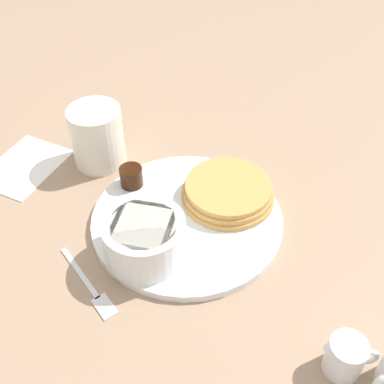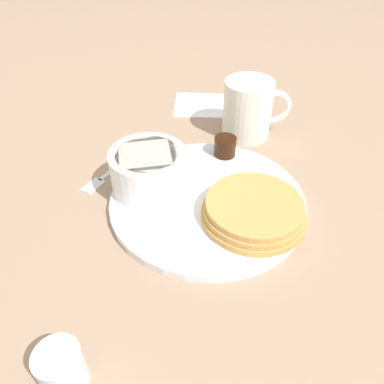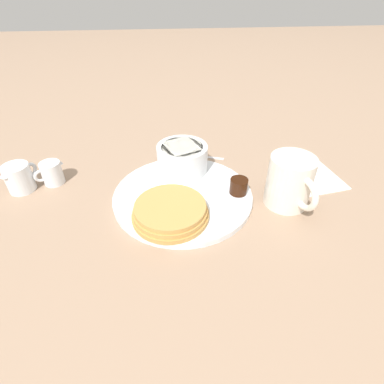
% 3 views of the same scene
% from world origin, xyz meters
% --- Properties ---
extents(ground_plane, '(4.00, 4.00, 0.00)m').
position_xyz_m(ground_plane, '(0.00, 0.00, 0.00)').
color(ground_plane, '#9E7F66').
extents(plate, '(0.28, 0.28, 0.01)m').
position_xyz_m(plate, '(0.00, 0.00, 0.01)').
color(plate, white).
rests_on(plate, ground_plane).
extents(pancake_stack, '(0.14, 0.14, 0.03)m').
position_xyz_m(pancake_stack, '(-0.07, 0.03, 0.03)').
color(pancake_stack, tan).
rests_on(pancake_stack, plate).
extents(bowl, '(0.11, 0.11, 0.06)m').
position_xyz_m(bowl, '(0.09, -0.01, 0.04)').
color(bowl, white).
rests_on(bowl, plate).
extents(syrup_cup, '(0.04, 0.04, 0.03)m').
position_xyz_m(syrup_cup, '(-0.01, -0.11, 0.03)').
color(syrup_cup, black).
rests_on(syrup_cup, plate).
extents(butter_ramekin, '(0.05, 0.05, 0.04)m').
position_xyz_m(butter_ramekin, '(0.10, -0.02, 0.03)').
color(butter_ramekin, white).
rests_on(butter_ramekin, plate).
extents(coffee_mug, '(0.12, 0.08, 0.10)m').
position_xyz_m(coffee_mug, '(-0.03, -0.20, 0.05)').
color(coffee_mug, silver).
rests_on(coffee_mug, ground_plane).
extents(creamer_pitcher_near, '(0.04, 0.06, 0.05)m').
position_xyz_m(creamer_pitcher_near, '(0.08, 0.27, 0.03)').
color(creamer_pitcher_near, white).
rests_on(creamer_pitcher_near, ground_plane).
extents(fork, '(0.05, 0.13, 0.00)m').
position_xyz_m(fork, '(0.17, -0.03, 0.00)').
color(fork, silver).
rests_on(fork, ground_plane).
extents(napkin, '(0.15, 0.12, 0.00)m').
position_xyz_m(napkin, '(0.05, -0.29, 0.00)').
color(napkin, white).
rests_on(napkin, ground_plane).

